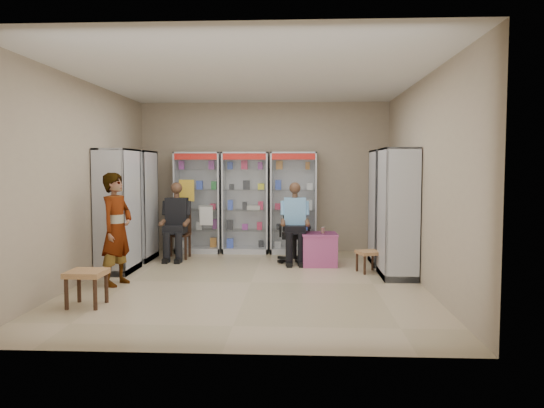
{
  "coord_description": "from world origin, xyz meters",
  "views": [
    {
      "loc": [
        0.7,
        -7.73,
        1.72
      ],
      "look_at": [
        0.28,
        0.7,
        1.12
      ],
      "focal_mm": 35.0,
      "sensor_mm": 36.0,
      "label": 1
    }
  ],
  "objects_px": {
    "cabinet_back_mid": "(246,203)",
    "standing_man": "(117,229)",
    "pink_trunk": "(319,249)",
    "woven_stool_a": "(369,262)",
    "cabinet_left_far": "(138,206)",
    "cabinet_right_near": "(398,213)",
    "cabinet_left_near": "(118,211)",
    "cabinet_right_far": "(386,207)",
    "cabinet_back_left": "(198,202)",
    "wooden_chair": "(178,233)",
    "cabinet_back_right": "(293,203)",
    "office_chair": "(295,233)",
    "woven_stool_b": "(87,288)",
    "seated_shopkeeper": "(295,225)"
  },
  "relations": [
    {
      "from": "cabinet_right_far",
      "to": "office_chair",
      "type": "height_order",
      "value": "cabinet_right_far"
    },
    {
      "from": "cabinet_back_left",
      "to": "cabinet_left_near",
      "type": "xyz_separation_m",
      "value": [
        -0.93,
        -2.03,
        0.0
      ]
    },
    {
      "from": "cabinet_back_right",
      "to": "office_chair",
      "type": "xyz_separation_m",
      "value": [
        0.04,
        -0.99,
        -0.47
      ]
    },
    {
      "from": "woven_stool_a",
      "to": "cabinet_back_mid",
      "type": "bearing_deg",
      "value": 139.21
    },
    {
      "from": "cabinet_right_near",
      "to": "wooden_chair",
      "type": "bearing_deg",
      "value": 68.36
    },
    {
      "from": "cabinet_right_far",
      "to": "cabinet_left_near",
      "type": "xyz_separation_m",
      "value": [
        -4.46,
        -0.9,
        0.0
      ]
    },
    {
      "from": "cabinet_right_far",
      "to": "woven_stool_b",
      "type": "xyz_separation_m",
      "value": [
        -4.13,
        -3.02,
        -0.78
      ]
    },
    {
      "from": "cabinet_right_near",
      "to": "cabinet_left_far",
      "type": "height_order",
      "value": "same"
    },
    {
      "from": "cabinet_right_far",
      "to": "pink_trunk",
      "type": "relative_size",
      "value": 3.43
    },
    {
      "from": "cabinet_left_near",
      "to": "cabinet_back_right",
      "type": "bearing_deg",
      "value": 125.65
    },
    {
      "from": "wooden_chair",
      "to": "office_chair",
      "type": "distance_m",
      "value": 2.2
    },
    {
      "from": "pink_trunk",
      "to": "cabinet_left_near",
      "type": "bearing_deg",
      "value": -167.64
    },
    {
      "from": "cabinet_back_mid",
      "to": "woven_stool_b",
      "type": "relative_size",
      "value": 4.51
    },
    {
      "from": "cabinet_left_far",
      "to": "cabinet_left_near",
      "type": "bearing_deg",
      "value": -0.0
    },
    {
      "from": "cabinet_back_left",
      "to": "woven_stool_a",
      "type": "xyz_separation_m",
      "value": [
        3.14,
        -1.89,
        -0.82
      ]
    },
    {
      "from": "cabinet_back_mid",
      "to": "cabinet_right_far",
      "type": "distance_m",
      "value": 2.82
    },
    {
      "from": "cabinet_right_far",
      "to": "wooden_chair",
      "type": "height_order",
      "value": "cabinet_right_far"
    },
    {
      "from": "cabinet_right_far",
      "to": "cabinet_right_near",
      "type": "bearing_deg",
      "value": -180.0
    },
    {
      "from": "wooden_chair",
      "to": "office_chair",
      "type": "relative_size",
      "value": 0.89
    },
    {
      "from": "cabinet_back_left",
      "to": "wooden_chair",
      "type": "relative_size",
      "value": 2.13
    },
    {
      "from": "cabinet_left_far",
      "to": "woven_stool_a",
      "type": "distance_m",
      "value": 4.27
    },
    {
      "from": "pink_trunk",
      "to": "wooden_chair",
      "type": "bearing_deg",
      "value": 167.53
    },
    {
      "from": "cabinet_back_right",
      "to": "cabinet_left_far",
      "type": "height_order",
      "value": "same"
    },
    {
      "from": "cabinet_left_near",
      "to": "woven_stool_a",
      "type": "distance_m",
      "value": 4.16
    },
    {
      "from": "cabinet_back_left",
      "to": "seated_shopkeeper",
      "type": "relative_size",
      "value": 1.49
    },
    {
      "from": "pink_trunk",
      "to": "woven_stool_a",
      "type": "distance_m",
      "value": 0.98
    },
    {
      "from": "cabinet_back_right",
      "to": "standing_man",
      "type": "height_order",
      "value": "cabinet_back_right"
    },
    {
      "from": "cabinet_right_near",
      "to": "woven_stool_a",
      "type": "relative_size",
      "value": 5.67
    },
    {
      "from": "seated_shopkeeper",
      "to": "woven_stool_a",
      "type": "height_order",
      "value": "seated_shopkeeper"
    },
    {
      "from": "cabinet_back_mid",
      "to": "office_chair",
      "type": "distance_m",
      "value": 1.48
    },
    {
      "from": "cabinet_right_far",
      "to": "cabinet_left_far",
      "type": "relative_size",
      "value": 1.0
    },
    {
      "from": "cabinet_back_mid",
      "to": "seated_shopkeeper",
      "type": "bearing_deg",
      "value": -46.65
    },
    {
      "from": "wooden_chair",
      "to": "seated_shopkeeper",
      "type": "relative_size",
      "value": 0.7
    },
    {
      "from": "office_chair",
      "to": "cabinet_back_mid",
      "type": "bearing_deg",
      "value": 132.67
    },
    {
      "from": "standing_man",
      "to": "pink_trunk",
      "type": "bearing_deg",
      "value": -44.76
    },
    {
      "from": "cabinet_back_right",
      "to": "cabinet_left_far",
      "type": "distance_m",
      "value": 2.98
    },
    {
      "from": "cabinet_back_mid",
      "to": "cabinet_left_far",
      "type": "height_order",
      "value": "same"
    },
    {
      "from": "cabinet_right_far",
      "to": "cabinet_back_left",
      "type": "bearing_deg",
      "value": 72.25
    },
    {
      "from": "cabinet_back_mid",
      "to": "standing_man",
      "type": "distance_m",
      "value": 3.37
    },
    {
      "from": "cabinet_right_far",
      "to": "standing_man",
      "type": "height_order",
      "value": "cabinet_right_far"
    },
    {
      "from": "pink_trunk",
      "to": "woven_stool_a",
      "type": "relative_size",
      "value": 1.66
    },
    {
      "from": "cabinet_left_far",
      "to": "standing_man",
      "type": "height_order",
      "value": "cabinet_left_far"
    },
    {
      "from": "cabinet_back_left",
      "to": "office_chair",
      "type": "height_order",
      "value": "cabinet_back_left"
    },
    {
      "from": "woven_stool_a",
      "to": "wooden_chair",
      "type": "bearing_deg",
      "value": 161.09
    },
    {
      "from": "cabinet_left_near",
      "to": "standing_man",
      "type": "relative_size",
      "value": 1.23
    },
    {
      "from": "cabinet_right_near",
      "to": "seated_shopkeeper",
      "type": "distance_m",
      "value": 2.01
    },
    {
      "from": "office_chair",
      "to": "wooden_chair",
      "type": "bearing_deg",
      "value": 171.04
    },
    {
      "from": "cabinet_right_far",
      "to": "woven_stool_a",
      "type": "distance_m",
      "value": 1.19
    },
    {
      "from": "cabinet_left_far",
      "to": "woven_stool_a",
      "type": "height_order",
      "value": "cabinet_left_far"
    },
    {
      "from": "cabinet_back_mid",
      "to": "office_chair",
      "type": "relative_size",
      "value": 1.89
    }
  ]
}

